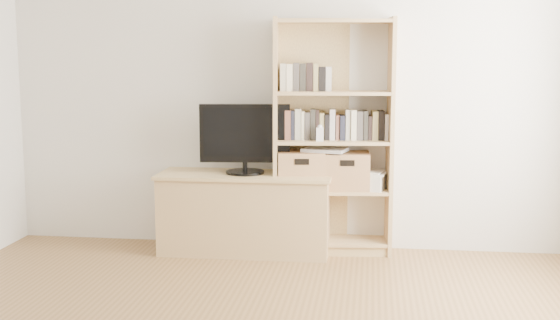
% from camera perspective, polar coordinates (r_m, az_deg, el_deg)
% --- Properties ---
extents(back_wall, '(4.50, 0.02, 2.60)m').
position_cam_1_polar(back_wall, '(5.60, 0.53, 6.07)').
color(back_wall, silver).
rests_on(back_wall, floor).
extents(tv_stand, '(1.32, 0.50, 0.60)m').
position_cam_1_polar(tv_stand, '(5.53, -2.83, -4.42)').
color(tv_stand, tan).
rests_on(tv_stand, floor).
extents(bookshelf, '(0.94, 0.41, 1.82)m').
position_cam_1_polar(bookshelf, '(5.43, 4.30, 1.87)').
color(bookshelf, tan).
rests_on(bookshelf, floor).
extents(television, '(0.70, 0.13, 0.55)m').
position_cam_1_polar(television, '(5.43, -2.88, 1.78)').
color(television, black).
rests_on(television, tv_stand).
extents(books_row_mid, '(0.89, 0.26, 0.24)m').
position_cam_1_polar(books_row_mid, '(5.44, 4.30, 2.91)').
color(books_row_mid, '#B8AEA6').
rests_on(books_row_mid, bookshelf).
extents(books_row_upper, '(0.41, 0.19, 0.21)m').
position_cam_1_polar(books_row_upper, '(5.42, 2.19, 6.73)').
color(books_row_upper, '#B8AEA6').
rests_on(books_row_upper, bookshelf).
extents(baby_monitor, '(0.06, 0.04, 0.10)m').
position_cam_1_polar(baby_monitor, '(5.33, 3.26, 2.09)').
color(baby_monitor, white).
rests_on(baby_monitor, bookshelf).
extents(basket_left, '(0.39, 0.34, 0.29)m').
position_cam_1_polar(basket_left, '(5.46, 1.72, -0.82)').
color(basket_left, '#B0834F').
rests_on(basket_left, bookshelf).
extents(basket_right, '(0.36, 0.31, 0.29)m').
position_cam_1_polar(basket_right, '(5.47, 5.44, -0.88)').
color(basket_right, '#B0834F').
rests_on(basket_right, bookshelf).
extents(laptop, '(0.37, 0.29, 0.03)m').
position_cam_1_polar(laptop, '(5.44, 3.67, 0.83)').
color(laptop, silver).
rests_on(laptop, basket_left).
extents(magazine_stack, '(0.23, 0.29, 0.12)m').
position_cam_1_polar(magazine_stack, '(5.50, 7.54, -1.74)').
color(magazine_stack, silver).
rests_on(magazine_stack, bookshelf).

